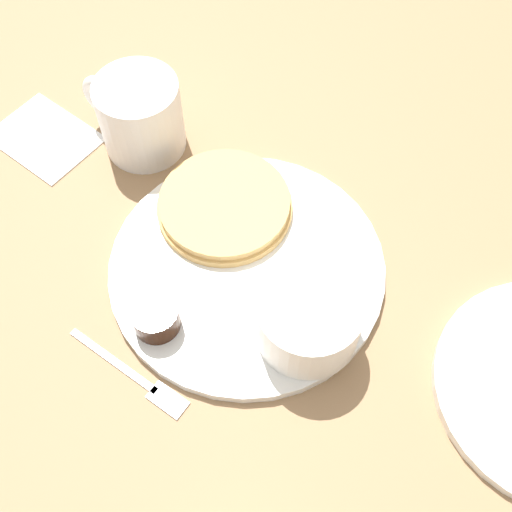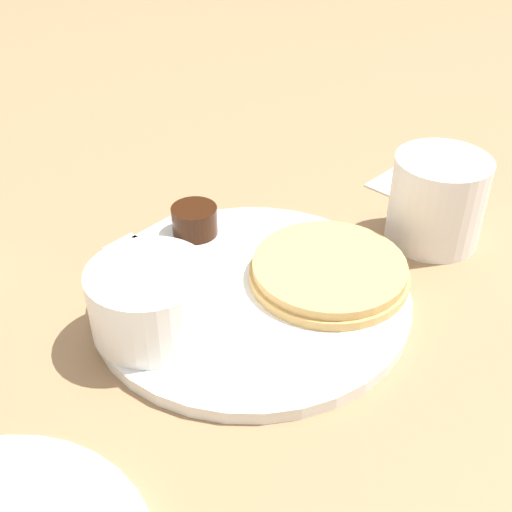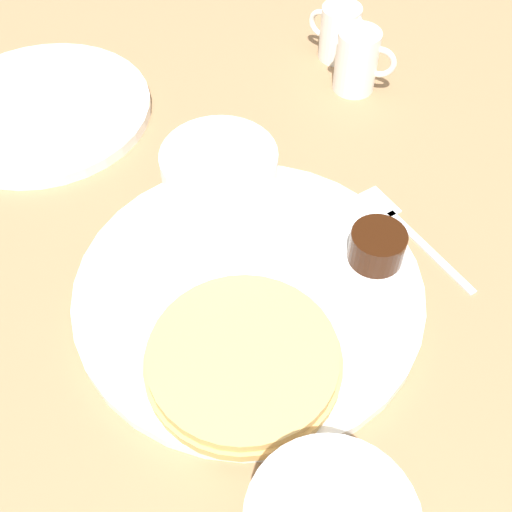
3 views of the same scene
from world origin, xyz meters
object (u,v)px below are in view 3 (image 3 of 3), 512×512
creamer_pitcher_near (357,60)px  fork (404,225)px  bowl (220,177)px  creamer_pitcher_far (339,32)px  plate (249,290)px

creamer_pitcher_near → fork: creamer_pitcher_near is taller
bowl → creamer_pitcher_far: bowl is taller
plate → creamer_pitcher_far: size_ratio=4.59×
plate → creamer_pitcher_near: size_ratio=4.12×
fork → creamer_pitcher_far: bearing=-12.9°
creamer_pitcher_near → fork: 0.21m
plate → bowl: bowl is taller
plate → bowl: size_ratio=2.87×
plate → fork: plate is taller
creamer_pitcher_far → fork: size_ratio=0.44×
fork → creamer_pitcher_near: bearing=-14.3°
plate → fork: bearing=-83.7°
bowl → creamer_pitcher_far: bearing=-48.6°
creamer_pitcher_near → creamer_pitcher_far: 0.06m
creamer_pitcher_near → fork: (-0.20, 0.05, -0.03)m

